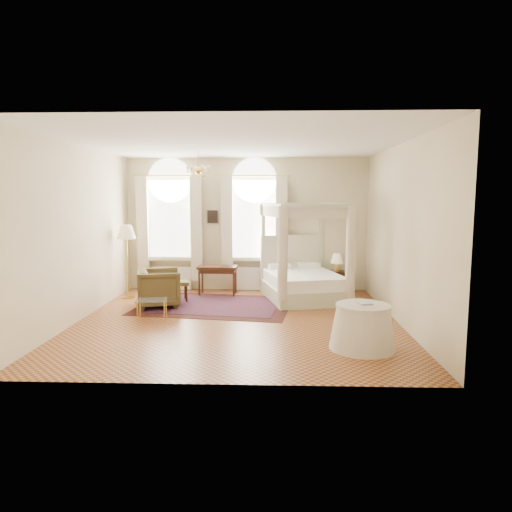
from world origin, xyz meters
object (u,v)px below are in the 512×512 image
(writing_desk, at_px, (218,270))
(coffee_table, at_px, (152,301))
(canopy_bed, at_px, (304,278))
(floor_lamp, at_px, (126,236))
(nightstand, at_px, (338,282))
(stool, at_px, (179,285))
(side_table, at_px, (362,327))
(armchair, at_px, (159,288))

(writing_desk, xyz_separation_m, coffee_table, (-0.99, -2.30, -0.25))
(canopy_bed, distance_m, floor_lamp, 4.18)
(nightstand, bearing_deg, floor_lamp, -172.19)
(stool, bearing_deg, floor_lamp, 166.80)
(canopy_bed, bearing_deg, side_table, -78.93)
(canopy_bed, relative_size, floor_lamp, 1.38)
(armchair, distance_m, coffee_table, 1.06)
(canopy_bed, height_order, side_table, canopy_bed)
(writing_desk, xyz_separation_m, floor_lamp, (-2.05, -0.41, 0.85))
(nightstand, relative_size, floor_lamp, 0.33)
(nightstand, relative_size, side_table, 0.55)
(coffee_table, height_order, side_table, side_table)
(armchair, xyz_separation_m, side_table, (3.80, -2.61, -0.06))
(stool, bearing_deg, writing_desk, 41.91)
(floor_lamp, bearing_deg, stool, -13.20)
(stool, xyz_separation_m, side_table, (3.49, -3.15, -0.04))
(coffee_table, relative_size, side_table, 0.61)
(coffee_table, distance_m, floor_lamp, 2.43)
(armchair, distance_m, side_table, 4.61)
(stool, bearing_deg, nightstand, 14.78)
(nightstand, height_order, stool, nightstand)
(armchair, bearing_deg, stool, -46.30)
(armchair, height_order, floor_lamp, floor_lamp)
(nightstand, distance_m, writing_desk, 2.94)
(coffee_table, relative_size, floor_lamp, 0.37)
(canopy_bed, xyz_separation_m, nightstand, (0.89, 0.67, -0.22))
(writing_desk, relative_size, coffee_table, 1.53)
(writing_desk, xyz_separation_m, armchair, (-1.11, -1.24, -0.19))
(coffee_table, bearing_deg, side_table, -22.94)
(stool, relative_size, coffee_table, 0.80)
(canopy_bed, height_order, stool, canopy_bed)
(nightstand, relative_size, coffee_table, 0.89)
(nightstand, bearing_deg, side_table, -92.92)
(stool, height_order, floor_lamp, floor_lamp)
(writing_desk, distance_m, side_table, 4.71)
(canopy_bed, bearing_deg, stool, -173.90)
(stool, xyz_separation_m, coffee_table, (-0.20, -1.59, -0.03))
(stool, height_order, coffee_table, stool)
(stool, distance_m, side_table, 4.70)
(writing_desk, height_order, stool, writing_desk)
(canopy_bed, xyz_separation_m, stool, (-2.81, -0.30, -0.12))
(coffee_table, xyz_separation_m, side_table, (3.68, -1.56, -0.01))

